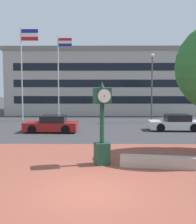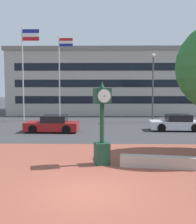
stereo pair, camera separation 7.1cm
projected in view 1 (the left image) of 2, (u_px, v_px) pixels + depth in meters
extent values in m
plane|color=#38383A|center=(88.00, 192.00, 8.62)|extent=(200.00, 200.00, 0.00)
cube|color=brown|center=(90.00, 174.00, 10.37)|extent=(44.00, 11.52, 0.01)
cube|color=#ADA393|center=(159.00, 162.00, 11.23)|extent=(3.22, 0.86, 0.50)
cube|color=#19422D|center=(102.00, 153.00, 11.76)|extent=(0.74, 0.74, 0.96)
cylinder|color=#19422D|center=(102.00, 123.00, 11.65)|extent=(0.19, 0.19, 1.71)
cube|color=#19422D|center=(102.00, 96.00, 11.54)|extent=(0.81, 0.81, 0.66)
cylinder|color=white|center=(100.00, 96.00, 11.88)|extent=(0.54, 0.18, 0.56)
sphere|color=black|center=(100.00, 96.00, 11.90)|extent=(0.05, 0.05, 0.05)
cylinder|color=white|center=(104.00, 96.00, 11.21)|extent=(0.54, 0.18, 0.56)
sphere|color=black|center=(104.00, 96.00, 11.19)|extent=(0.05, 0.05, 0.05)
cone|color=#19422D|center=(102.00, 85.00, 11.50)|extent=(0.23, 0.23, 0.28)
cube|color=silver|center=(175.00, 125.00, 21.44)|extent=(4.15, 1.87, 0.64)
cube|color=black|center=(178.00, 118.00, 21.38)|extent=(1.93, 1.56, 0.56)
cylinder|color=black|center=(161.00, 128.00, 20.69)|extent=(0.65, 0.24, 0.64)
cylinder|color=black|center=(157.00, 125.00, 22.31)|extent=(0.65, 0.24, 0.64)
cylinder|color=black|center=(194.00, 128.00, 20.59)|extent=(0.65, 0.24, 0.64)
cylinder|color=black|center=(188.00, 125.00, 22.20)|extent=(0.65, 0.24, 0.64)
cube|color=maroon|center=(51.00, 126.00, 20.65)|extent=(4.08, 1.92, 0.64)
cube|color=black|center=(54.00, 119.00, 20.60)|extent=(1.90, 1.61, 0.56)
cylinder|color=black|center=(32.00, 129.00, 19.87)|extent=(0.65, 0.24, 0.64)
cylinder|color=black|center=(38.00, 126.00, 21.55)|extent=(0.65, 0.24, 0.64)
cylinder|color=black|center=(66.00, 129.00, 19.78)|extent=(0.65, 0.24, 0.64)
cylinder|color=black|center=(69.00, 126.00, 21.45)|extent=(0.65, 0.24, 0.64)
cylinder|color=silver|center=(22.00, 75.00, 27.91)|extent=(0.12, 0.12, 9.57)
sphere|color=gold|center=(21.00, 27.00, 27.50)|extent=(0.14, 0.14, 0.14)
cube|color=navy|center=(30.00, 31.00, 27.52)|extent=(1.72, 0.02, 0.39)
cube|color=white|center=(30.00, 35.00, 27.56)|extent=(1.72, 0.02, 0.39)
cube|color=red|center=(30.00, 39.00, 27.59)|extent=(1.72, 0.02, 0.39)
cylinder|color=silver|center=(58.00, 79.00, 27.91)|extent=(0.12, 0.12, 8.67)
sphere|color=gold|center=(58.00, 36.00, 27.54)|extent=(0.14, 0.14, 0.14)
cube|color=red|center=(65.00, 39.00, 27.56)|extent=(1.36, 0.02, 0.28)
cube|color=white|center=(65.00, 42.00, 27.59)|extent=(1.36, 0.02, 0.28)
cube|color=navy|center=(65.00, 45.00, 27.61)|extent=(1.36, 0.02, 0.28)
cube|color=#B2ADA3|center=(104.00, 84.00, 38.92)|extent=(24.70, 13.02, 7.95)
cube|color=gray|center=(105.00, 55.00, 38.56)|extent=(25.20, 13.28, 0.50)
cube|color=black|center=(105.00, 100.00, 32.58)|extent=(22.23, 0.04, 0.90)
cube|color=black|center=(105.00, 83.00, 32.42)|extent=(22.23, 0.04, 0.90)
cube|color=black|center=(105.00, 67.00, 32.25)|extent=(22.23, 0.04, 0.90)
cylinder|color=#4C4C51|center=(152.00, 90.00, 26.49)|extent=(0.14, 0.14, 6.42)
sphere|color=white|center=(152.00, 55.00, 26.21)|extent=(0.36, 0.36, 0.36)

